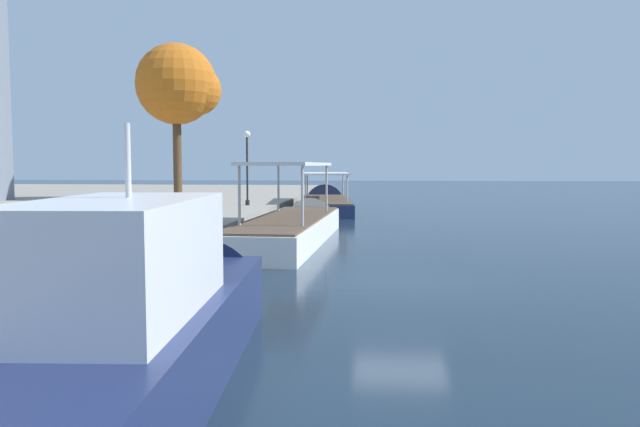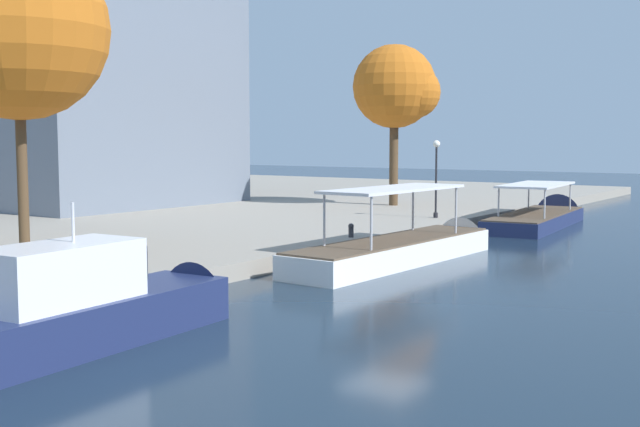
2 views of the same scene
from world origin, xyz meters
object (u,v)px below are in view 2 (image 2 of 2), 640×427
lamp_post (436,168)px  tree_0 (20,27)px  motor_yacht_1 (96,311)px  tour_boat_2 (405,252)px  mooring_bollard_1 (351,230)px  tour_boat_3 (540,220)px  tree_1 (397,88)px

lamp_post → tree_0: 24.75m
motor_yacht_1 → tour_boat_2: motor_yacht_1 is taller
tour_boat_2 → mooring_bollard_1: tour_boat_2 is taller
tour_boat_3 → lamp_post: 7.88m
tour_boat_3 → mooring_bollard_1: size_ratio=20.43×
motor_yacht_1 → tree_0: bearing=58.7°
motor_yacht_1 → tour_boat_2: 16.99m
motor_yacht_1 → lamp_post: size_ratio=2.22×
mooring_bollard_1 → lamp_post: lamp_post is taller
tree_1 → tree_0: bearing=179.8°
tour_boat_3 → tree_0: size_ratio=1.10×
tour_boat_2 → tour_boat_3: tour_boat_2 is taller
motor_yacht_1 → tree_1: (35.49, 11.01, 8.05)m
tour_boat_3 → mooring_bollard_1: bearing=163.0°
lamp_post → tree_0: tree_0 is taller
motor_yacht_1 → tour_boat_3: 34.61m
lamp_post → tree_0: bearing=164.3°
lamp_post → tree_1: bearing=44.1°
motor_yacht_1 → tree_1: bearing=13.4°
mooring_bollard_1 → tree_1: tree_1 is taller
tour_boat_2 → tree_0: bearing=137.7°
tour_boat_2 → tree_1: (18.50, 10.83, 8.49)m
tour_boat_3 → mooring_bollard_1: tour_boat_3 is taller
tour_boat_3 → tree_0: (-28.81, 10.83, 9.31)m
mooring_bollard_1 → tree_1: bearing=22.9°
tour_boat_3 → tree_0: tree_0 is taller
lamp_post → tree_1: 10.58m
lamp_post → tree_0: size_ratio=0.37×
lamp_post → tour_boat_3: bearing=-37.3°
tour_boat_2 → tree_0: size_ratio=1.13×
tour_boat_2 → lamp_post: (11.92, 4.46, 3.20)m
tour_boat_3 → lamp_post: bearing=137.2°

